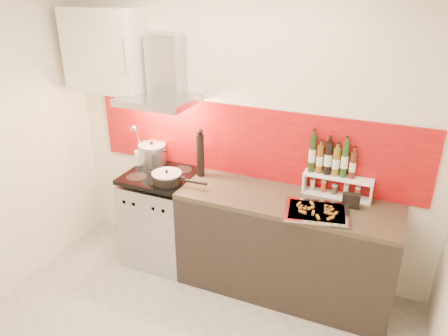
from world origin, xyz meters
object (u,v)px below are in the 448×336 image
at_px(counter, 285,246).
at_px(stock_pot, 152,154).
at_px(pepper_mill, 200,153).
at_px(baking_tray, 317,212).
at_px(range_stove, 163,218).
at_px(saute_pan, 168,178).

bearing_deg(counter, stock_pot, 172.86).
bearing_deg(pepper_mill, stock_pot, 175.13).
bearing_deg(baking_tray, pepper_mill, 166.66).
xyz_separation_m(range_stove, counter, (1.20, 0.00, 0.01)).
bearing_deg(range_stove, pepper_mill, 20.75).
relative_size(range_stove, pepper_mill, 2.06).
bearing_deg(baking_tray, counter, 152.47).
xyz_separation_m(counter, baking_tray, (0.26, -0.14, 0.47)).
xyz_separation_m(range_stove, baking_tray, (1.46, -0.13, 0.47)).
relative_size(counter, saute_pan, 3.58).
height_order(counter, stock_pot, stock_pot).
distance_m(counter, saute_pan, 1.16).
bearing_deg(pepper_mill, counter, -8.55).
xyz_separation_m(stock_pot, baking_tray, (1.64, -0.31, -0.09)).
bearing_deg(stock_pot, range_stove, -44.52).
bearing_deg(baking_tray, range_stove, 174.88).
height_order(saute_pan, baking_tray, saute_pan).
distance_m(range_stove, stock_pot, 0.62).
bearing_deg(saute_pan, range_stove, 141.29).
bearing_deg(counter, saute_pan, -172.48).
bearing_deg(saute_pan, baking_tray, 0.05).
distance_m(saute_pan, pepper_mill, 0.36).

